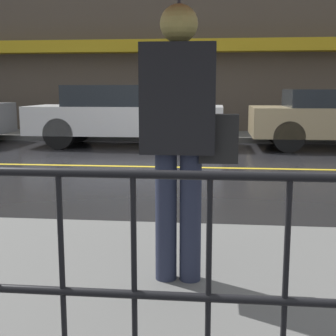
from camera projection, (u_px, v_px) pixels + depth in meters
ground_plane at (156, 167)px, 8.34m from camera, size 80.00×80.00×0.00m
sidewalk_near at (53, 286)px, 3.13m from camera, size 28.00×2.69×0.14m
sidewalk_far at (179, 136)px, 13.17m from camera, size 28.00×1.95×0.14m
lane_marking at (156, 167)px, 8.34m from camera, size 25.20×0.12×0.01m
building_storefront at (182, 53)px, 13.85m from camera, size 28.00×0.85×4.80m
pedestrian at (180, 31)px, 2.81m from camera, size 0.92×0.92×2.12m
car_white at (124, 115)px, 11.31m from camera, size 4.64×1.72×1.46m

